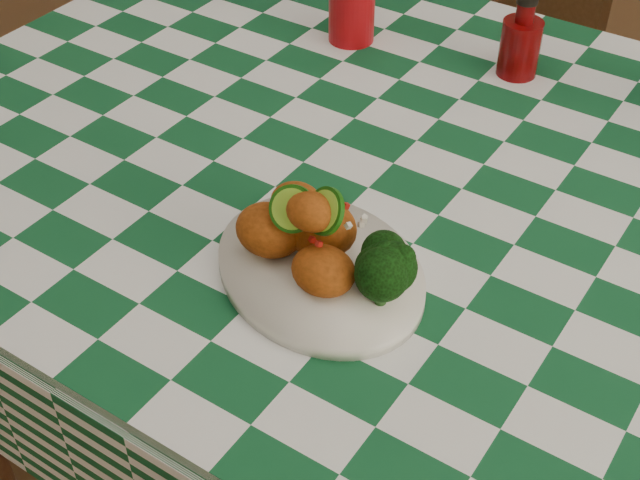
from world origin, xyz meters
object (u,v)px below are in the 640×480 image
Objects in this scene: ketchup_bottle at (522,35)px; wooden_chair_left at (462,84)px; plate at (320,270)px; fried_chicken_pile at (316,230)px; red_tumbler at (352,3)px; dining_table at (436,386)px.

wooden_chair_left is at bearing 121.94° from ketchup_bottle.
plate is 2.11× the size of ketchup_bottle.
fried_chicken_pile reaches higher than plate.
ketchup_bottle is at bearing 10.06° from red_tumbler.
fried_chicken_pile is at bearing -61.11° from wooden_chair_left.
ketchup_bottle is at bearing 90.25° from plate.
wooden_chair_left reaches higher than plate.
fried_chicken_pile is (-0.07, -0.24, 0.46)m from dining_table.
ketchup_bottle is 0.15× the size of wooden_chair_left.
dining_table is at bearing 74.31° from fried_chicken_pile.
dining_table is 12.55× the size of ketchup_bottle.
plate is 1.80× the size of fried_chicken_pile.
plate is 0.06m from fried_chicken_pile.
wooden_chair_left is (-0.28, 1.00, -0.40)m from fried_chicken_pile.
dining_table is 0.84m from wooden_chair_left.
ketchup_bottle is at bearing 101.62° from dining_table.
wooden_chair_left reaches higher than fried_chicken_pile.
red_tumbler is at bearing 141.84° from dining_table.
red_tumbler reaches higher than wooden_chair_left.
fried_chicken_pile is 1.17× the size of ketchup_bottle.
ketchup_bottle is (0.27, 0.05, 0.00)m from red_tumbler.
dining_table is 0.63m from red_tumbler.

